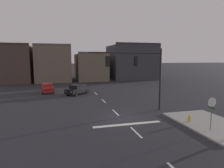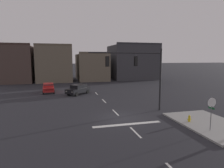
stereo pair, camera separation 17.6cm
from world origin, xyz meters
name	(u,v)px [view 1 (the left image)]	position (x,y,z in m)	size (l,w,h in m)	color
ground_plane	(121,118)	(0.00, 0.00, 0.00)	(400.00, 400.00, 0.00)	#232328
sidewalk_near_corner	(210,124)	(7.14, -4.00, 0.07)	(5.00, 8.00, 0.15)	gray
stop_bar_paint	(128,124)	(0.00, -2.00, 0.00)	(6.40, 0.50, 0.01)	silver
lane_centreline	(116,112)	(0.00, 2.00, 0.00)	(0.16, 26.40, 0.01)	silver
signal_mast_near_side	(142,69)	(2.74, 1.37, 4.82)	(8.37, 1.30, 7.05)	black
stop_sign	(212,106)	(5.87, -5.45, 2.14)	(0.76, 0.64, 2.83)	#56565B
car_lot_nearside	(48,88)	(-7.91, 17.09, 0.86)	(2.17, 4.55, 1.61)	#A81E1E
car_lot_middle	(78,89)	(-3.02, 14.10, 0.86)	(4.37, 4.40, 1.61)	black
fire_hydrant	(189,119)	(5.63, -3.10, 0.33)	(0.40, 0.30, 0.75)	gold
building_row	(85,64)	(1.07, 35.48, 4.34)	(40.17, 13.76, 9.92)	#473833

